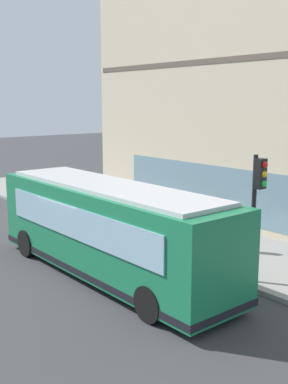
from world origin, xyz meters
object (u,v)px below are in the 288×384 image
Objects in this scene: newspaper_vending_box at (158,227)px; traffic_light_near_corner at (258,195)px; pedestrian_by_light_pole at (123,203)px; pedestrian_near_building_entrance at (238,228)px; city_bus_nearside at (108,230)px; fire_hydrant at (167,224)px.

traffic_light_near_corner is at bearing -99.69° from newspaper_vending_box.
traffic_light_near_corner is at bearing -97.44° from pedestrian_by_light_pole.
pedestrian_near_building_entrance is 1.73× the size of newspaper_vending_box.
pedestrian_near_building_entrance is at bearing 48.74° from traffic_light_near_corner.
newspaper_vending_box is at bearing 26.34° from city_bus_nearside.
fire_hydrant is at bearing 26.22° from city_bus_nearside.
newspaper_vending_box is at bearing 80.31° from traffic_light_near_corner.
traffic_light_near_corner is 6.65m from fire_hydrant.
newspaper_vending_box is (3.83, 1.90, -0.95)m from city_bus_nearside.
pedestrian_by_light_pole is 5.83m from pedestrian_near_building_entrance.
city_bus_nearside is at bearing 165.50° from pedestrian_near_building_entrance.
city_bus_nearside is 2.54× the size of traffic_light_near_corner.
pedestrian_by_light_pole is 2.63m from newspaper_vending_box.
city_bus_nearside reaches higher than newspaper_vending_box.
pedestrian_by_light_pole is (-0.70, 2.17, 0.67)m from fire_hydrant.
fire_hydrant is 0.47× the size of pedestrian_near_building_entrance.
fire_hydrant is at bearing 95.18° from pedestrian_near_building_entrance.
fire_hydrant is 0.82× the size of newspaper_vending_box.
fire_hydrant is (1.76, 5.95, -2.40)m from traffic_light_near_corner.
fire_hydrant is 0.91m from newspaper_vending_box.
newspaper_vending_box is (0.95, 5.56, -2.30)m from traffic_light_near_corner.
pedestrian_near_building_entrance is at bearing -79.87° from pedestrian_by_light_pole.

